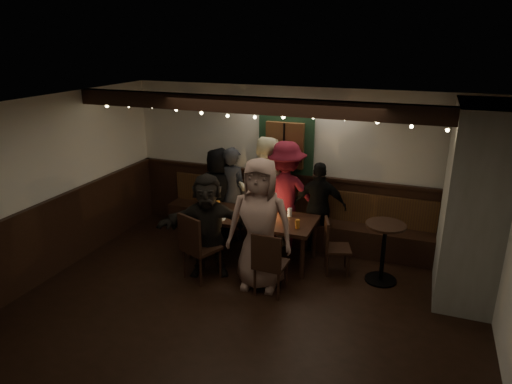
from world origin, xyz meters
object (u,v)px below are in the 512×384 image
at_px(chair_end, 332,243).
at_px(person_c, 264,191).
at_px(person_b, 233,193).
at_px(person_d, 285,195).
at_px(chair_near_right, 269,261).
at_px(dining_table, 251,220).
at_px(high_top, 384,245).
at_px(person_g, 260,224).
at_px(person_a, 219,193).
at_px(person_e, 319,207).
at_px(chair_near_left, 196,244).
at_px(person_f, 208,225).

xyz_separation_m(chair_end, person_c, (-1.30, 0.65, 0.45)).
relative_size(person_b, person_d, 0.90).
bearing_deg(chair_near_right, dining_table, 123.24).
bearing_deg(person_b, high_top, 178.84).
bearing_deg(person_g, dining_table, 112.76).
distance_m(person_a, person_e, 1.77).
distance_m(dining_table, chair_near_left, 1.04).
xyz_separation_m(dining_table, person_f, (-0.41, -0.68, 0.12)).
bearing_deg(chair_end, person_a, 162.94).
bearing_deg(chair_near_left, person_g, 11.26).
xyz_separation_m(person_c, person_e, (0.93, 0.03, -0.18)).
xyz_separation_m(high_top, person_g, (-1.60, -0.74, 0.37)).
bearing_deg(chair_end, person_e, 118.51).
relative_size(dining_table, person_f, 1.29).
xyz_separation_m(chair_near_right, person_e, (0.29, 1.63, 0.23)).
distance_m(chair_end, person_f, 1.85).
xyz_separation_m(chair_near_right, person_g, (-0.20, 0.21, 0.41)).
distance_m(dining_table, person_b, 0.91).
bearing_deg(person_e, person_a, -11.49).
relative_size(high_top, person_g, 0.48).
height_order(person_a, person_b, person_b).
bearing_deg(person_b, chair_end, 173.68).
bearing_deg(person_f, chair_near_left, -129.18).
bearing_deg(person_b, person_e, -166.13).
bearing_deg(person_f, chair_near_right, -35.01).
bearing_deg(dining_table, chair_near_right, -56.76).
bearing_deg(person_f, person_d, 39.78).
bearing_deg(person_f, dining_table, 38.25).
xyz_separation_m(high_top, person_b, (-2.62, 0.66, 0.25)).
relative_size(chair_near_left, person_a, 0.65).
height_order(chair_near_left, chair_end, chair_near_left).
bearing_deg(dining_table, chair_end, 0.04).
distance_m(dining_table, chair_near_right, 1.13).
bearing_deg(person_d, person_a, -11.14).
height_order(person_f, person_g, person_g).
height_order(chair_near_right, person_e, person_e).
bearing_deg(dining_table, person_a, 142.57).
bearing_deg(dining_table, person_e, 36.96).
relative_size(chair_near_right, person_b, 0.57).
bearing_deg(person_c, chair_near_left, 59.44).
height_order(person_e, person_g, person_g).
bearing_deg(person_b, person_d, -167.41).
distance_m(dining_table, high_top, 2.02).
xyz_separation_m(person_d, person_f, (-0.75, -1.34, -0.12)).
height_order(person_a, person_e, person_a).
height_order(person_b, person_f, person_b).
xyz_separation_m(chair_near_left, person_e, (1.40, 1.60, 0.17)).
bearing_deg(person_c, chair_near_right, 97.82).
height_order(high_top, person_a, person_a).
bearing_deg(person_a, person_c, -177.91).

